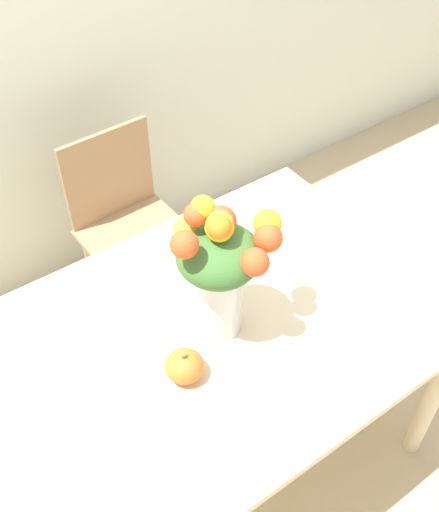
{
  "coord_description": "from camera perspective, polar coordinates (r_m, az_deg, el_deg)",
  "views": [
    {
      "loc": [
        -0.58,
        -0.91,
        2.15
      ],
      "look_at": [
        0.07,
        -0.0,
        1.05
      ],
      "focal_mm": 42.0,
      "sensor_mm": 36.0,
      "label": 1
    }
  ],
  "objects": [
    {
      "name": "ground_plane",
      "position": [
        2.41,
        -1.44,
        -18.62
      ],
      "size": [
        12.0,
        12.0,
        0.0
      ],
      "primitive_type": "plane",
      "color": "tan"
    },
    {
      "name": "pumpkin",
      "position": [
        1.65,
        -3.35,
        -10.43
      ],
      "size": [
        0.11,
        0.11,
        0.1
      ],
      "color": "orange",
      "rests_on": "dining_table"
    },
    {
      "name": "flower_vase",
      "position": [
        1.59,
        0.15,
        -0.98
      ],
      "size": [
        0.32,
        0.27,
        0.45
      ],
      "color": "silver",
      "rests_on": "dining_table"
    },
    {
      "name": "dining_table",
      "position": [
        1.83,
        -1.82,
        -9.27
      ],
      "size": [
        1.47,
        0.97,
        0.76
      ],
      "color": "beige",
      "rests_on": "ground_plane"
    },
    {
      "name": "dining_chair_near_window",
      "position": [
        2.56,
        -8.48,
        2.71
      ],
      "size": [
        0.43,
        0.43,
        0.85
      ],
      "rotation": [
        0.0,
        0.0,
        0.03
      ],
      "color": "#9E7A56",
      "rests_on": "ground_plane"
    }
  ]
}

